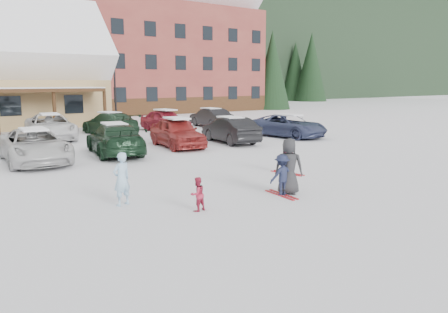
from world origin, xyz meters
TOP-DOWN VIEW (x-y plane):
  - ground at (0.00, 0.00)m, footprint 160.00×160.00m
  - alpine_hotel at (14.27, 38.00)m, footprint 31.48×14.01m
  - lamp_post at (6.10, 24.96)m, footprint 0.50×0.25m
  - conifer_1 at (30.00, 32.00)m, footprint 4.84×4.84m
  - conifer_3 at (6.00, 44.00)m, footprint 3.96×3.96m
  - conifer_4 at (34.00, 46.00)m, footprint 5.06×5.06m
  - adult_skier at (-3.44, 0.74)m, footprint 0.63×0.50m
  - toddler_red at (-2.00, -0.98)m, footprint 0.51×0.42m
  - child_navy at (1.01, -1.07)m, footprint 0.87×0.55m
  - skis_child_navy at (1.01, -1.07)m, footprint 0.32×1.41m
  - child_magenta at (3.43, 1.20)m, footprint 0.81×0.46m
  - skis_child_magenta at (3.43, 1.20)m, footprint 0.47×1.41m
  - bystander_dark at (1.30, -1.07)m, footprint 1.00×1.01m
  - parked_car_2 at (-3.89, 9.24)m, footprint 2.71×5.42m
  - parked_car_3 at (-0.25, 9.28)m, footprint 2.98×5.48m
  - parked_car_4 at (3.43, 9.72)m, footprint 2.42×4.79m
  - parked_car_5 at (6.74, 9.40)m, footprint 2.13×4.66m
  - parked_car_6 at (11.32, 9.40)m, footprint 3.05×5.40m
  - parked_car_10 at (-1.31, 16.88)m, footprint 3.34×5.95m
  - parked_car_11 at (2.55, 17.18)m, footprint 2.60×5.33m
  - parked_car_12 at (6.40, 16.61)m, footprint 2.25×4.71m
  - parked_car_13 at (10.82, 17.51)m, footprint 1.77×4.48m

SIDE VIEW (x-z plane):
  - ground at x=0.00m, z-range 0.00..0.00m
  - skis_child_navy at x=1.01m, z-range 0.00..0.03m
  - skis_child_magenta at x=3.43m, z-range 0.00..0.03m
  - toddler_red at x=-2.00m, z-range 0.00..0.94m
  - child_navy at x=1.01m, z-range 0.00..1.28m
  - child_magenta at x=3.43m, z-range 0.00..1.31m
  - parked_car_6 at x=11.32m, z-range 0.00..1.42m
  - parked_car_13 at x=10.82m, z-range 0.00..1.45m
  - parked_car_2 at x=-3.89m, z-range 0.00..1.47m
  - parked_car_5 at x=6.74m, z-range 0.00..1.48m
  - parked_car_11 at x=2.55m, z-range 0.00..1.49m
  - parked_car_3 at x=-0.25m, z-range 0.00..1.51m
  - adult_skier at x=-3.44m, z-range 0.00..1.53m
  - parked_car_12 at x=6.40m, z-range 0.00..1.55m
  - parked_car_4 at x=3.43m, z-range 0.00..1.56m
  - parked_car_10 at x=-1.31m, z-range 0.00..1.57m
  - bystander_dark at x=1.30m, z-range 0.00..1.76m
  - lamp_post at x=6.10m, z-range 0.40..6.65m
  - conifer_3 at x=6.00m, z-range 0.53..9.71m
  - conifer_1 at x=30.00m, z-range 0.65..11.87m
  - conifer_4 at x=34.00m, z-range 0.68..12.41m
  - alpine_hotel at x=14.27m, z-range -2.11..19.37m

